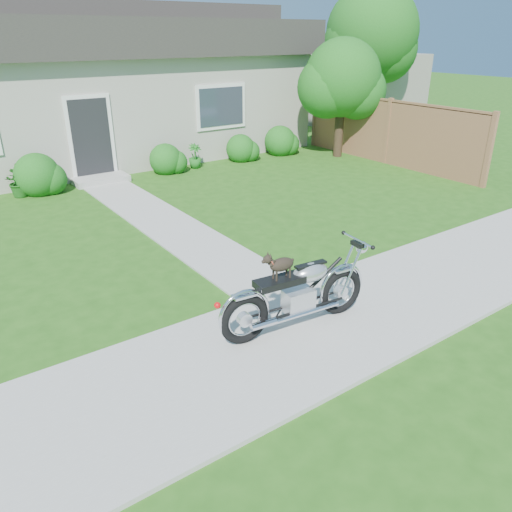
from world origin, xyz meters
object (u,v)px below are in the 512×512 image
Objects in this scene: fence at (388,132)px; tree_far at (375,37)px; house at (102,84)px; potted_plant_left at (17,181)px; motorcycle_with_dog at (299,293)px; tree_near at (347,82)px; potted_plant_right at (195,156)px.

fence is 1.23× the size of tree_far.
house is at bearing 169.90° from tree_far.
motorcycle_with_dog reaches higher than potted_plant_left.
motorcycle_with_dog is (-12.11, -10.06, -2.92)m from tree_far.
house is at bearing 44.28° from potted_plant_left.
potted_plant_left is at bearing -135.72° from house.
fence is at bearing -73.04° from tree_near.
potted_plant_right is (-5.00, 2.80, -0.59)m from fence.
potted_plant_right is at bearing 150.78° from fence.
tree_near is 5.15m from potted_plant_right.
fence is 5.77m from potted_plant_right.
tree_far reaches higher than fence.
tree_far reaches higher than house.
motorcycle_with_dog is at bearing -110.42° from potted_plant_right.
fence is at bearing -29.22° from potted_plant_right.
tree_near is 10.59m from motorcycle_with_dog.
potted_plant_left is at bearing 107.49° from motorcycle_with_dog.
motorcycle_with_dog reaches higher than potted_plant_right.
potted_plant_right is at bearing -69.37° from house.
fence is at bearing -15.89° from potted_plant_left.
tree_near is at bearing -8.40° from potted_plant_left.
house is 16.57× the size of potted_plant_left.
house is at bearing 87.36° from motorcycle_with_dog.
house is at bearing 140.54° from tree_near.
tree_far reaches higher than potted_plant_left.
tree_near reaches higher than fence.
tree_near is at bearing -145.65° from tree_far.
motorcycle_with_dog is at bearing -145.31° from fence.
potted_plant_left is at bearing 171.60° from tree_near.
fence is 1.98m from tree_near.
house reaches higher than potted_plant_left.
tree_far is 9.63m from potted_plant_right.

